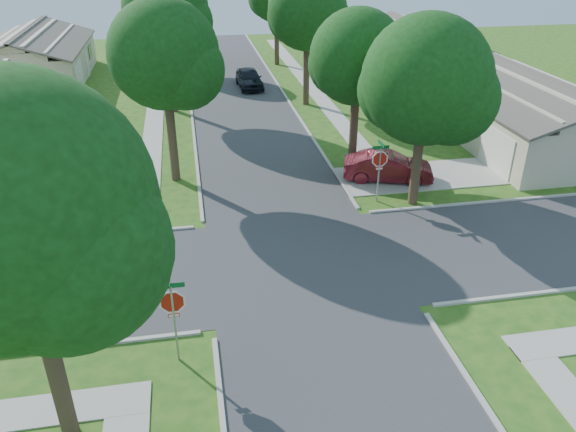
% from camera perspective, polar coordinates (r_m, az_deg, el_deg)
% --- Properties ---
extents(ground, '(100.00, 100.00, 0.00)m').
position_cam_1_polar(ground, '(22.02, 1.18, -4.77)').
color(ground, '#235216').
rests_on(ground, ground).
extents(road_ns, '(7.00, 100.00, 0.02)m').
position_cam_1_polar(road_ns, '(22.02, 1.18, -4.76)').
color(road_ns, '#333335').
rests_on(road_ns, ground).
extents(sidewalk_ne, '(1.20, 40.00, 0.04)m').
position_cam_1_polar(sidewalk_ne, '(46.79, 2.24, 13.11)').
color(sidewalk_ne, '#9E9B91').
rests_on(sidewalk_ne, ground).
extents(sidewalk_nw, '(1.20, 40.00, 0.04)m').
position_cam_1_polar(sidewalk_nw, '(45.79, -13.19, 12.09)').
color(sidewalk_nw, '#9E9B91').
rests_on(sidewalk_nw, ground).
extents(driveway, '(8.80, 3.60, 0.05)m').
position_cam_1_polar(driveway, '(30.25, 13.31, 3.99)').
color(driveway, '#9E9B91').
rests_on(driveway, ground).
extents(stop_sign_sw, '(1.05, 0.80, 2.98)m').
position_cam_1_polar(stop_sign_sw, '(16.70, -11.63, -8.90)').
color(stop_sign_sw, gray).
rests_on(stop_sign_sw, ground).
extents(stop_sign_ne, '(1.05, 0.80, 2.98)m').
position_cam_1_polar(stop_sign_ne, '(26.30, 9.30, 5.48)').
color(stop_sign_ne, gray).
rests_on(stop_sign_ne, ground).
extents(tree_e_near, '(4.97, 4.80, 8.28)m').
position_cam_1_polar(tree_e_near, '(29.16, 7.17, 15.29)').
color(tree_e_near, '#38281C').
rests_on(tree_e_near, ground).
extents(tree_e_mid, '(5.59, 5.40, 9.21)m').
position_cam_1_polar(tree_e_mid, '(40.49, 2.05, 19.82)').
color(tree_e_mid, '#38281C').
rests_on(tree_e_mid, ground).
extents(tree_w_near, '(5.38, 5.20, 8.97)m').
position_cam_1_polar(tree_w_near, '(27.79, -12.35, 15.27)').
color(tree_w_near, '#38281C').
rests_on(tree_w_near, ground).
extents(tree_w_mid, '(5.80, 5.60, 9.56)m').
position_cam_1_polar(tree_w_mid, '(39.56, -12.20, 19.42)').
color(tree_w_mid, '#38281C').
rests_on(tree_w_mid, ground).
extents(tree_w_far, '(4.76, 4.60, 8.04)m').
position_cam_1_polar(tree_w_far, '(52.57, -11.98, 20.30)').
color(tree_w_far, '#38281C').
rests_on(tree_w_far, ground).
extents(tree_sw_corner, '(6.21, 6.00, 9.55)m').
position_cam_1_polar(tree_sw_corner, '(13.02, -25.50, -0.52)').
color(tree_sw_corner, '#38281C').
rests_on(tree_sw_corner, ground).
extents(tree_ne_corner, '(5.80, 5.60, 8.66)m').
position_cam_1_polar(tree_ne_corner, '(25.36, 13.93, 12.71)').
color(tree_ne_corner, '#38281C').
rests_on(tree_ne_corner, ground).
extents(house_ne_near, '(8.42, 13.60, 4.23)m').
position_cam_1_polar(house_ne_near, '(36.72, 23.08, 9.23)').
color(house_ne_near, '#BBB194').
rests_on(house_ne_near, ground).
extents(house_ne_far, '(8.42, 13.60, 4.23)m').
position_cam_1_polar(house_ne_far, '(52.18, 12.62, 15.72)').
color(house_ne_far, '#BBB194').
rests_on(house_ne_far, ground).
extents(house_nw_far, '(8.42, 13.60, 4.23)m').
position_cam_1_polar(house_nw_far, '(52.66, -24.31, 14.11)').
color(house_nw_far, '#BBB194').
rests_on(house_nw_far, ground).
extents(car_driveway, '(4.74, 2.77, 1.48)m').
position_cam_1_polar(car_driveway, '(29.16, 10.13, 4.94)').
color(car_driveway, '#531119').
rests_on(car_driveway, ground).
extents(car_curb_east, '(2.03, 4.57, 1.53)m').
position_cam_1_polar(car_curb_east, '(46.10, -3.96, 13.80)').
color(car_curb_east, black).
rests_on(car_curb_east, ground).
extents(car_curb_west, '(2.29, 4.50, 1.25)m').
position_cam_1_polar(car_curb_west, '(59.32, -10.02, 16.48)').
color(car_curb_west, black).
rests_on(car_curb_west, ground).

